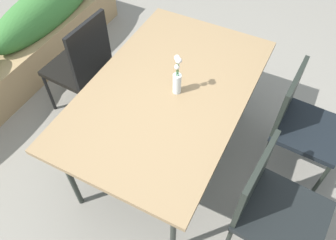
{
  "coord_description": "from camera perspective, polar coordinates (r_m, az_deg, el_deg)",
  "views": [
    {
      "loc": [
        -1.31,
        -0.73,
        2.34
      ],
      "look_at": [
        0.06,
        -0.04,
        0.44
      ],
      "focal_mm": 35.81,
      "sensor_mm": 36.0,
      "label": 1
    }
  ],
  "objects": [
    {
      "name": "chair_near_left",
      "position": [
        2.09,
        17.39,
        -13.74
      ],
      "size": [
        0.52,
        0.52,
        0.89
      ],
      "rotation": [
        0.0,
        0.0,
        3.05
      ],
      "color": "black",
      "rests_on": "ground"
    },
    {
      "name": "chair_far_side",
      "position": [
        2.83,
        -14.39,
        9.36
      ],
      "size": [
        0.47,
        0.47,
        0.94
      ],
      "rotation": [
        0.0,
        0.0,
        -0.06
      ],
      "color": "black",
      "rests_on": "ground"
    },
    {
      "name": "ground_plane",
      "position": [
        2.78,
        -1.2,
        -6.27
      ],
      "size": [
        12.0,
        12.0,
        0.0
      ],
      "primitive_type": "plane",
      "color": "gray"
    },
    {
      "name": "chair_near_right",
      "position": [
        2.52,
        21.75,
        -0.1
      ],
      "size": [
        0.48,
        0.48,
        0.89
      ],
      "rotation": [
        0.0,
        0.0,
        3.08
      ],
      "color": "black",
      "rests_on": "ground"
    },
    {
      "name": "planter_box",
      "position": [
        3.36,
        -26.71,
        8.2
      ],
      "size": [
        3.12,
        0.42,
        0.7
      ],
      "color": "#9E7F56",
      "rests_on": "ground"
    },
    {
      "name": "dining_table",
      "position": [
        2.23,
        0.0,
        4.49
      ],
      "size": [
        1.59,
        1.0,
        0.76
      ],
      "color": "#8C704C",
      "rests_on": "ground"
    },
    {
      "name": "flower_vase",
      "position": [
        2.1,
        1.57,
        7.25
      ],
      "size": [
        0.06,
        0.06,
        0.29
      ],
      "color": "silver",
      "rests_on": "dining_table"
    }
  ]
}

